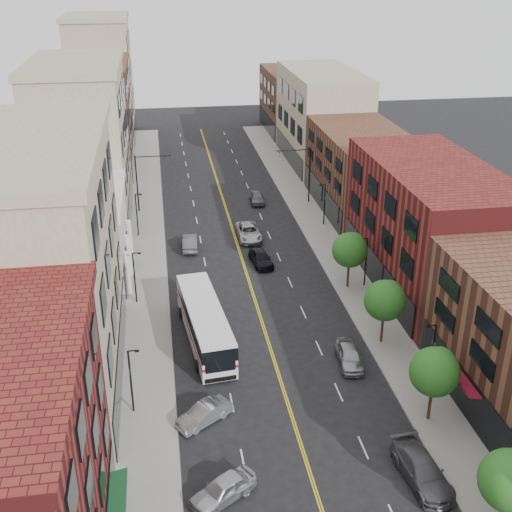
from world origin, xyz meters
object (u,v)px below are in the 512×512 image
car_angle_a (223,489)px  car_lane_a (261,258)px  car_parked_mid (422,470)px  car_lane_b (249,232)px  car_angle_b (204,414)px  car_parked_far (350,356)px  car_lane_c (257,198)px  city_bus (205,321)px  car_lane_behind (190,242)px

car_angle_a → car_lane_a: size_ratio=0.92×
car_parked_mid → car_lane_b: size_ratio=0.98×
car_lane_a → car_angle_b: bearing=-114.0°
car_parked_far → car_lane_c: bearing=97.5°
car_angle_a → car_parked_far: bearing=105.5°
car_parked_mid → city_bus: bearing=117.7°
car_lane_behind → car_lane_b: car_lane_b is taller
car_angle_a → car_lane_a: (7.40, 31.52, -0.06)m
car_lane_behind → car_lane_b: 7.05m
city_bus → car_angle_b: bearing=-101.1°
car_lane_b → car_lane_behind: bearing=-166.2°
car_lane_behind → car_lane_c: car_lane_behind is taller
car_angle_b → city_bus: bearing=141.0°
car_parked_far → car_lane_b: (-4.30, 26.06, 0.02)m
car_parked_mid → car_parked_far: 12.79m
car_angle_a → city_bus: bearing=146.8°
city_bus → car_parked_far: bearing=-31.0°
car_lane_behind → car_angle_a: bearing=92.7°
city_bus → car_lane_behind: 19.10m
car_lane_behind → car_parked_mid: bearing=111.0°
car_lane_behind → car_lane_a: bearing=147.6°
city_bus → car_angle_b: 10.51m
city_bus → car_lane_b: city_bus is taller
city_bus → car_parked_mid: city_bus is taller
car_lane_behind → car_angle_b: bearing=91.5°
car_angle_b → car_lane_c: size_ratio=0.95×
car_lane_a → car_lane_c: car_lane_c is taller
car_parked_far → car_lane_behind: car_parked_far is taller
car_lane_a → car_parked_far: bearing=-84.2°
car_lane_a → car_lane_c: (2.48, 18.32, 0.06)m
city_bus → car_lane_b: bearing=66.3°
car_lane_behind → car_lane_b: bearing=-161.7°
car_parked_far → car_lane_c: car_parked_far is taller
car_lane_a → car_lane_b: (-0.30, 6.93, 0.10)m
city_bus → car_parked_far: 12.20m
car_angle_b → car_parked_mid: 14.84m
car_lane_a → car_parked_mid: bearing=-87.3°
car_lane_c → car_parked_far: bearing=-84.6°
car_parked_mid → car_lane_c: size_ratio=1.27×
city_bus → car_lane_a: (7.00, 13.98, -1.22)m
car_lane_a → car_lane_c: bearing=76.3°
car_angle_b → car_lane_c: (10.42, 42.70, 0.06)m
car_angle_b → car_lane_b: size_ratio=0.74×
car_angle_a → car_angle_b: 7.17m
car_angle_b → car_parked_far: (11.95, 5.25, 0.08)m
car_angle_b → car_lane_b: (7.65, 31.30, 0.10)m
car_lane_a → car_angle_a: bearing=-109.2°
car_lane_b → car_lane_c: bearing=75.0°
car_lane_a → car_lane_b: size_ratio=0.83×
city_bus → car_lane_a: size_ratio=2.76×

